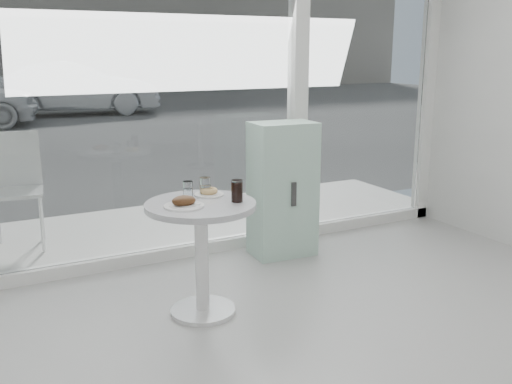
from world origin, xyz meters
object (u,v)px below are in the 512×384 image
patio_chair (16,182)px  plate_fritter (184,202)px  water_tumbler_a (188,190)px  cola_glass (237,191)px  main_table (201,235)px  mint_cabinet (283,190)px  plate_donut (209,193)px  car_silver (76,88)px  water_tumbler_b (205,187)px

patio_chair → plate_fritter: bearing=-59.6°
water_tumbler_a → cola_glass: cola_glass is taller
cola_glass → water_tumbler_a: bearing=133.8°
patio_chair → water_tumbler_a: (0.92, -1.75, 0.20)m
main_table → mint_cabinet: 1.31m
main_table → patio_chair: bearing=116.3°
plate_donut → car_silver: bearing=83.4°
patio_chair → main_table: bearing=-56.0°
patio_chair → plate_donut: patio_chair is taller
patio_chair → water_tumbler_b: patio_chair is taller
patio_chair → plate_donut: bearing=-51.1°
plate_fritter → water_tumbler_b: (0.23, 0.22, 0.03)m
patio_chair → plate_fritter: (0.82, -1.96, 0.18)m
patio_chair → plate_donut: size_ratio=4.96×
water_tumbler_a → plate_fritter: bearing=-116.4°
main_table → mint_cabinet: (1.06, 0.76, 0.02)m
water_tumbler_a → water_tumbler_b: 0.13m
plate_fritter → cola_glass: bearing=-6.9°
mint_cabinet → plate_fritter: bearing=-142.1°
patio_chair → water_tumbler_a: patio_chair is taller
main_table → plate_fritter: 0.28m
plate_donut → mint_cabinet: bearing=33.4°
plate_fritter → water_tumbler_b: 0.32m
main_table → water_tumbler_b: 0.34m
plate_fritter → mint_cabinet: bearing=34.4°
mint_cabinet → plate_fritter: 1.45m
water_tumbler_a → cola_glass: (0.24, -0.25, 0.02)m
cola_glass → plate_donut: bearing=112.0°
plate_donut → cola_glass: bearing=-68.0°
plate_fritter → water_tumbler_a: (0.10, 0.21, 0.02)m
plate_donut → cola_glass: (0.10, -0.24, 0.05)m
patio_chair → car_silver: car_silver is taller
car_silver → cola_glass: size_ratio=30.38×
plate_donut → water_tumbler_a: water_tumbler_a is taller
plate_fritter → plate_donut: size_ratio=1.26×
main_table → car_silver: 13.23m
main_table → mint_cabinet: mint_cabinet is taller
cola_glass → patio_chair: bearing=120.2°
plate_fritter → patio_chair: bearing=112.7°
plate_fritter → water_tumbler_a: water_tumbler_a is taller
car_silver → plate_fritter: 13.30m
water_tumbler_a → cola_glass: bearing=-46.2°
patio_chair → cola_glass: size_ratio=6.90×
main_table → water_tumbler_b: water_tumbler_b is taller
cola_glass → car_silver: bearing=83.9°
main_table → plate_fritter: bearing=-159.7°
water_tumbler_b → plate_fritter: bearing=-136.9°
mint_cabinet → plate_donut: bearing=-143.0°
main_table → patio_chair: (-0.95, 1.91, 0.06)m
mint_cabinet → patio_chair: mint_cabinet is taller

